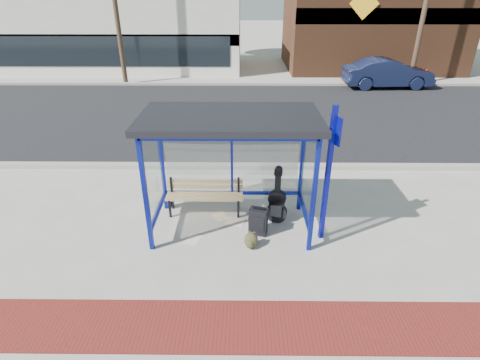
{
  "coord_description": "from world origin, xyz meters",
  "views": [
    {
      "loc": [
        0.24,
        -6.55,
        4.43
      ],
      "look_at": [
        0.18,
        0.2,
        1.0
      ],
      "focal_mm": 28.0,
      "sensor_mm": 36.0,
      "label": 1
    }
  ],
  "objects_px": {
    "bench": "(205,194)",
    "backpack": "(251,241)",
    "guitar_bag": "(277,204)",
    "suitcase": "(258,221)",
    "fire_hydrant": "(425,75)",
    "parked_car": "(388,73)"
  },
  "relations": [
    {
      "from": "bench",
      "to": "backpack",
      "type": "distance_m",
      "value": 1.67
    },
    {
      "from": "guitar_bag",
      "to": "backpack",
      "type": "distance_m",
      "value": 1.1
    },
    {
      "from": "backpack",
      "to": "parked_car",
      "type": "relative_size",
      "value": 0.07
    },
    {
      "from": "suitcase",
      "to": "fire_hydrant",
      "type": "bearing_deg",
      "value": 71.75
    },
    {
      "from": "guitar_bag",
      "to": "fire_hydrant",
      "type": "height_order",
      "value": "guitar_bag"
    },
    {
      "from": "guitar_bag",
      "to": "bench",
      "type": "bearing_deg",
      "value": 177.99
    },
    {
      "from": "suitcase",
      "to": "fire_hydrant",
      "type": "distance_m",
      "value": 16.84
    },
    {
      "from": "backpack",
      "to": "parked_car",
      "type": "bearing_deg",
      "value": 76.18
    },
    {
      "from": "bench",
      "to": "suitcase",
      "type": "xyz_separation_m",
      "value": [
        1.15,
        -0.84,
        -0.16
      ]
    },
    {
      "from": "guitar_bag",
      "to": "suitcase",
      "type": "height_order",
      "value": "guitar_bag"
    },
    {
      "from": "bench",
      "to": "backpack",
      "type": "xyz_separation_m",
      "value": [
        1.0,
        -1.3,
        -0.29
      ]
    },
    {
      "from": "fire_hydrant",
      "to": "parked_car",
      "type": "bearing_deg",
      "value": -154.86
    },
    {
      "from": "bench",
      "to": "backpack",
      "type": "height_order",
      "value": "bench"
    },
    {
      "from": "suitcase",
      "to": "fire_hydrant",
      "type": "xyz_separation_m",
      "value": [
        9.34,
        14.01,
        0.11
      ]
    },
    {
      "from": "backpack",
      "to": "fire_hydrant",
      "type": "distance_m",
      "value": 17.31
    },
    {
      "from": "suitcase",
      "to": "guitar_bag",
      "type": "bearing_deg",
      "value": 63.19
    },
    {
      "from": "parked_car",
      "to": "bench",
      "type": "bearing_deg",
      "value": 143.4
    },
    {
      "from": "guitar_bag",
      "to": "fire_hydrant",
      "type": "bearing_deg",
      "value": 68.99
    },
    {
      "from": "bench",
      "to": "guitar_bag",
      "type": "bearing_deg",
      "value": -14.36
    },
    {
      "from": "bench",
      "to": "fire_hydrant",
      "type": "bearing_deg",
      "value": 51.49
    },
    {
      "from": "parked_car",
      "to": "suitcase",
      "type": "bearing_deg",
      "value": 148.98
    },
    {
      "from": "parked_car",
      "to": "fire_hydrant",
      "type": "height_order",
      "value": "parked_car"
    }
  ]
}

